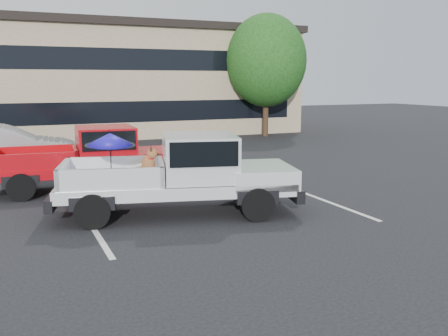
{
  "coord_description": "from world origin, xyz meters",
  "views": [
    {
      "loc": [
        -4.59,
        -8.97,
        3.12
      ],
      "look_at": [
        -0.41,
        0.51,
        1.3
      ],
      "focal_mm": 40.0,
      "sensor_mm": 36.0,
      "label": 1
    }
  ],
  "objects_px": {
    "tree_right": "(266,61)",
    "red_pickup": "(100,155)",
    "tree_back": "(171,61)",
    "silver_sedan": "(1,150)",
    "silver_pickup": "(189,170)"
  },
  "relations": [
    {
      "from": "tree_back",
      "to": "silver_sedan",
      "type": "bearing_deg",
      "value": -125.68
    },
    {
      "from": "tree_back",
      "to": "red_pickup",
      "type": "height_order",
      "value": "tree_back"
    },
    {
      "from": "tree_back",
      "to": "silver_pickup",
      "type": "relative_size",
      "value": 1.19
    },
    {
      "from": "silver_pickup",
      "to": "red_pickup",
      "type": "relative_size",
      "value": 1.07
    },
    {
      "from": "silver_pickup",
      "to": "red_pickup",
      "type": "bearing_deg",
      "value": 125.52
    },
    {
      "from": "tree_right",
      "to": "red_pickup",
      "type": "distance_m",
      "value": 15.55
    },
    {
      "from": "tree_back",
      "to": "red_pickup",
      "type": "xyz_separation_m",
      "value": [
        -8.1,
        -18.4,
        -3.42
      ]
    },
    {
      "from": "tree_right",
      "to": "tree_back",
      "type": "xyz_separation_m",
      "value": [
        -3.0,
        8.0,
        0.2
      ]
    },
    {
      "from": "tree_right",
      "to": "red_pickup",
      "type": "height_order",
      "value": "tree_right"
    },
    {
      "from": "red_pickup",
      "to": "silver_pickup",
      "type": "bearing_deg",
      "value": -65.03
    },
    {
      "from": "tree_right",
      "to": "red_pickup",
      "type": "relative_size",
      "value": 1.21
    },
    {
      "from": "silver_pickup",
      "to": "tree_right",
      "type": "bearing_deg",
      "value": 69.94
    },
    {
      "from": "silver_sedan",
      "to": "red_pickup",
      "type": "bearing_deg",
      "value": -139.37
    },
    {
      "from": "tree_back",
      "to": "red_pickup",
      "type": "distance_m",
      "value": 20.4
    },
    {
      "from": "tree_back",
      "to": "silver_sedan",
      "type": "xyz_separation_m",
      "value": [
        -10.75,
        -14.97,
        -3.56
      ]
    }
  ]
}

